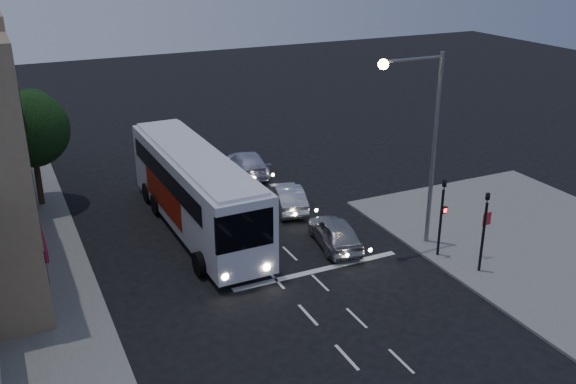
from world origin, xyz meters
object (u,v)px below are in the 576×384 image
car_sedan_b (248,163)px  regulatory_sign (485,227)px  car_sedan_a (288,197)px  traffic_signal_main (442,209)px  traffic_signal_side (485,222)px  tour_bus (196,189)px  streetlight (424,130)px  car_suv (335,232)px  street_tree (30,126)px

car_sedan_b → regulatory_sign: bearing=117.5°
car_sedan_a → traffic_signal_main: bearing=128.6°
traffic_signal_side → regulatory_sign: 1.61m
tour_bus → streetlight: size_ratio=1.47×
traffic_signal_side → regulatory_sign: bearing=43.9°
tour_bus → traffic_signal_main: size_ratio=3.23×
tour_bus → traffic_signal_side: size_ratio=3.23×
streetlight → car_sedan_b: bearing=105.2°
tour_bus → car_sedan_a: bearing=3.2°
car_sedan_b → traffic_signal_main: traffic_signal_main is taller
car_suv → streetlight: 6.31m
car_sedan_b → traffic_signal_main: bearing=112.5°
tour_bus → traffic_signal_side: bearing=-46.0°
car_sedan_a → car_suv: bearing=104.3°
car_suv → car_sedan_b: 11.08m
traffic_signal_main → streetlight: (-0.26, 1.42, 3.31)m
car_sedan_b → traffic_signal_main: (3.70, -14.10, 1.73)m
car_suv → traffic_signal_side: bearing=141.6°
car_sedan_b → regulatory_sign: regulatory_sign is taller
regulatory_sign → street_tree: bearing=138.9°
car_sedan_a → traffic_signal_side: traffic_signal_side is taller
car_suv → streetlight: size_ratio=0.46×
tour_bus → regulatory_sign: (10.73, -8.66, -0.59)m
car_suv → regulatory_sign: (5.43, -4.04, 0.88)m
car_sedan_b → streetlight: streetlight is taller
traffic_signal_main → street_tree: 21.38m
car_suv → traffic_signal_side: size_ratio=1.02×
car_suv → traffic_signal_main: bearing=151.0°
car_suv → car_sedan_a: car_suv is taller
traffic_signal_main → regulatory_sign: (1.70, -1.01, -0.82)m
streetlight → street_tree: 20.19m
street_tree → streetlight: bearing=-39.5°
regulatory_sign → traffic_signal_main: bearing=149.2°
car_sedan_b → streetlight: (3.45, -12.68, 5.04)m
traffic_signal_main → traffic_signal_side: 2.10m
car_sedan_b → regulatory_sign: size_ratio=2.17×
car_sedan_b → traffic_signal_side: bearing=113.1°
tour_bus → street_tree: bearing=134.5°
tour_bus → streetlight: 11.33m
car_sedan_b → streetlight: bearing=113.0°
car_suv → regulatory_sign: regulatory_sign is taller
street_tree → regulatory_sign: bearing=-41.1°
car_sedan_b → traffic_signal_side: 16.76m
regulatory_sign → street_tree: 23.40m
traffic_signal_side → car_sedan_b: bearing=105.3°
streetlight → car_suv: bearing=155.3°
car_sedan_b → traffic_signal_main: 14.68m
traffic_signal_side → street_tree: size_ratio=0.66×
car_sedan_a → streetlight: bearing=131.4°
car_sedan_a → regulatory_sign: 10.66m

